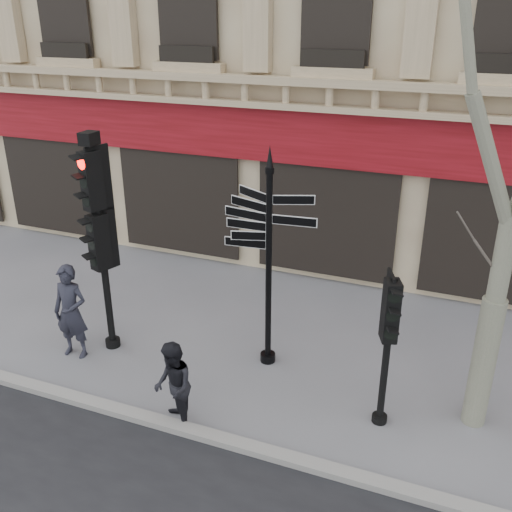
% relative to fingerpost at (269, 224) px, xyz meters
% --- Properties ---
extents(ground, '(80.00, 80.00, 0.00)m').
position_rel_fingerpost_xyz_m(ground, '(0.04, -1.02, -2.85)').
color(ground, '#5C5D61').
rests_on(ground, ground).
extents(kerb, '(80.00, 0.25, 0.12)m').
position_rel_fingerpost_xyz_m(kerb, '(0.04, -2.42, -2.79)').
color(kerb, gray).
rests_on(kerb, ground).
extents(fingerpost, '(1.90, 1.90, 4.25)m').
position_rel_fingerpost_xyz_m(fingerpost, '(0.00, 0.00, 0.00)').
color(fingerpost, black).
rests_on(fingerpost, ground).
extents(traffic_signal_main, '(0.57, 0.48, 4.36)m').
position_rel_fingerpost_xyz_m(traffic_signal_main, '(-3.13, -0.66, -0.10)').
color(traffic_signal_main, black).
rests_on(traffic_signal_main, ground).
extents(traffic_signal_secondary, '(0.53, 0.45, 2.62)m').
position_rel_fingerpost_xyz_m(traffic_signal_secondary, '(2.35, -0.98, -1.02)').
color(traffic_signal_secondary, black).
rests_on(traffic_signal_secondary, ground).
extents(pedestrian_a, '(0.74, 0.52, 1.92)m').
position_rel_fingerpost_xyz_m(pedestrian_a, '(-3.62, -1.18, -1.89)').
color(pedestrian_a, '#20202B').
rests_on(pedestrian_a, ground).
extents(pedestrian_b, '(0.92, 0.95, 1.55)m').
position_rel_fingerpost_xyz_m(pedestrian_b, '(-0.76, -2.32, -2.08)').
color(pedestrian_b, black).
rests_on(pedestrian_b, ground).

